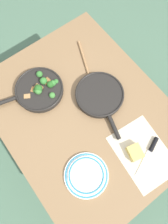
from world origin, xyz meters
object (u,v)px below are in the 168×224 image
wooden_spoon (89,74)px  dinner_plate_stack (86,175)px  grater_knife (150,151)px  cheese_block (135,152)px  skillet_eggs (100,95)px  skillet_broccoli (39,89)px

wooden_spoon → dinner_plate_stack: dinner_plate_stack is taller
grater_knife → dinner_plate_stack: 0.37m
wooden_spoon → dinner_plate_stack: (-0.47, 0.37, 0.01)m
wooden_spoon → cheese_block: (-0.54, 0.09, 0.01)m
skillet_eggs → wooden_spoon: size_ratio=1.09×
skillet_broccoli → skillet_eggs: size_ratio=1.03×
cheese_block → dinner_plate_stack: 0.29m
grater_knife → dinner_plate_stack: size_ratio=0.98×
skillet_eggs → cheese_block: (-0.38, 0.06, 0.00)m
wooden_spoon → skillet_broccoli: bearing=-84.1°
skillet_broccoli → dinner_plate_stack: 0.56m
wooden_spoon → dinner_plate_stack: 0.60m
grater_knife → cheese_block: 0.09m
wooden_spoon → grater_knife: grater_knife is taller
skillet_broccoli → dinner_plate_stack: bearing=98.3°
skillet_eggs → dinner_plate_stack: skillet_eggs is taller
skillet_eggs → dinner_plate_stack: bearing=-31.0°
skillet_broccoli → skillet_eggs: bearing=152.8°
skillet_broccoli → grater_knife: 0.73m
skillet_broccoli → cheese_block: bearing=124.1°
dinner_plate_stack → cheese_block: bearing=-102.9°
wooden_spoon → grater_knife: (-0.58, 0.02, 0.00)m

